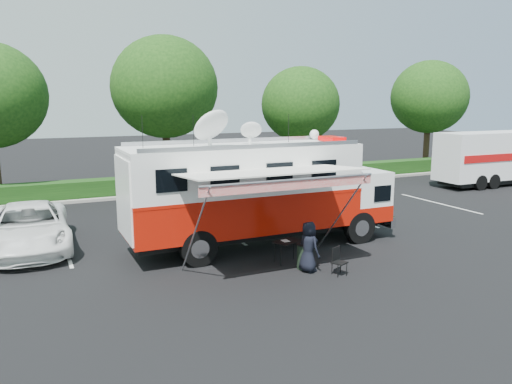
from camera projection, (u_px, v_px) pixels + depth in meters
ground_plane at (262, 246)px, 18.13m from camera, size 120.00×120.00×0.00m
back_border at (185, 104)px, 29.21m from camera, size 60.00×6.14×8.87m
stall_lines at (220, 228)px, 20.60m from camera, size 24.12×5.50×0.01m
command_truck at (260, 191)px, 17.73m from camera, size 9.83×2.70×4.72m
awning at (273, 175)px, 14.68m from camera, size 5.36×2.76×3.24m
white_suv at (31, 249)px, 17.67m from camera, size 2.78×5.81×1.60m
person at (308, 271)px, 15.40m from camera, size 0.68×0.87×1.57m
folding_table at (287, 242)px, 16.11m from camera, size 1.03×0.90×0.73m
folding_chair at (338, 259)px, 15.07m from camera, size 0.52×0.55×0.83m
trash_bin at (305, 256)px, 15.60m from camera, size 0.54×0.54×0.80m
semi_trailer at (510, 156)px, 31.37m from camera, size 10.73×2.41×3.30m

